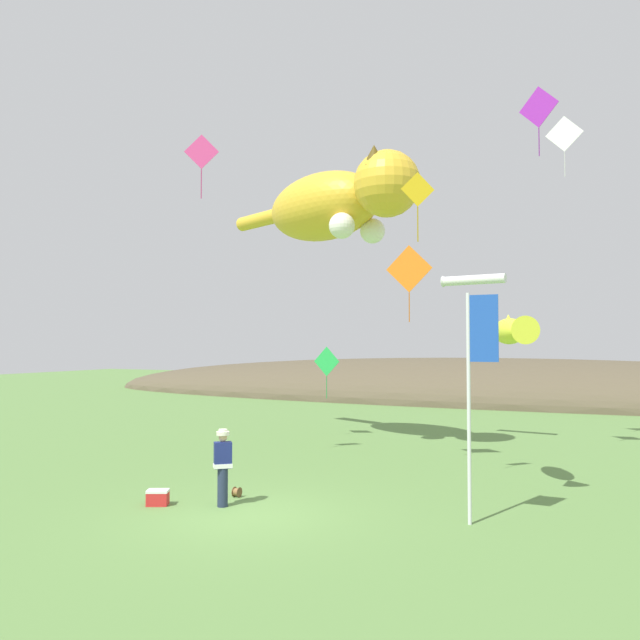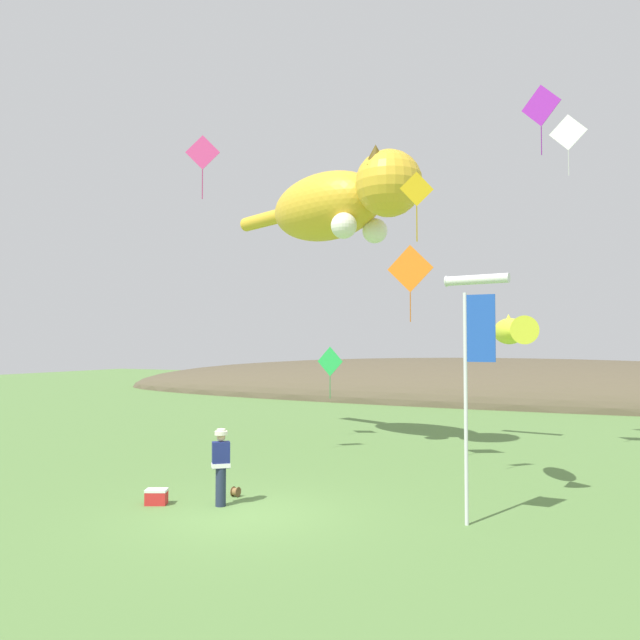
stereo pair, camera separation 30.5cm
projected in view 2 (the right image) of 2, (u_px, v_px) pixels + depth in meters
The scene contains 15 objects.
ground_plane at pixel (241, 515), 13.63m from camera, with size 120.00×120.00×0.00m, color #5B8442.
distant_hill_ridge at pixel (496, 399), 42.23m from camera, with size 62.54×14.96×5.56m.
festival_attendant at pixel (221, 465), 14.43m from camera, with size 0.49×0.47×1.77m.
kite_spool at pixel (236, 492), 15.28m from camera, with size 0.16×0.24×0.24m.
picnic_cooler at pixel (156, 497), 14.54m from camera, with size 0.58×0.50×0.36m.
festival_banner_pole at pixel (472, 372), 12.94m from camera, with size 0.66×0.08×4.83m.
kite_giant_cat at pixel (338, 204), 22.66m from camera, with size 9.06×4.91×2.94m.
kite_fish_windsock at pixel (512, 331), 15.80m from camera, with size 1.57×2.62×0.78m.
kite_tube_streamer at pixel (476, 280), 23.42m from camera, with size 2.47×0.73×0.44m.
kite_diamond_white at pixel (568, 133), 21.87m from camera, with size 1.28×0.07×2.18m.
kite_diamond_orange at pixel (410, 269), 18.95m from camera, with size 1.45×0.04×2.35m.
kite_diamond_gold at pixel (417, 190), 15.79m from camera, with size 0.76×0.48×1.78m.
kite_diamond_green at pixel (330, 362), 25.18m from camera, with size 1.19×0.19×2.10m.
kite_diamond_pink at pixel (203, 153), 18.84m from camera, with size 0.95×0.48×1.95m.
kite_diamond_violet at pixel (541, 106), 19.39m from camera, with size 1.23×0.49×2.22m.
Camera 2 is at (7.51, -11.68, 3.75)m, focal length 35.00 mm.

